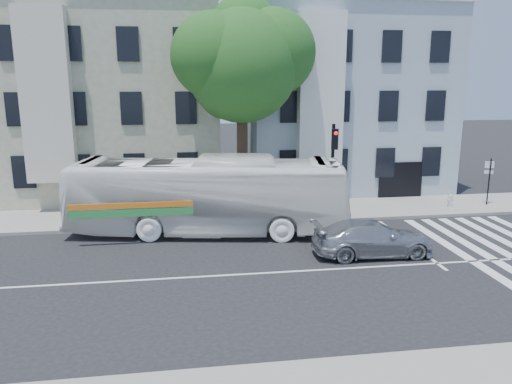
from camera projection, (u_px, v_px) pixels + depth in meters
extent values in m
plane|color=black|center=(271.00, 273.00, 18.22)|extent=(120.00, 120.00, 0.00)
cube|color=gray|center=(244.00, 213.00, 25.92)|extent=(80.00, 4.00, 0.15)
cube|color=gray|center=(116.00, 102.00, 30.44)|extent=(12.00, 10.00, 11.00)
cube|color=#9DB3BB|center=(337.00, 100.00, 32.43)|extent=(12.00, 10.00, 11.00)
cylinder|color=#2D2116|center=(242.00, 164.00, 25.83)|extent=(0.56, 0.56, 5.20)
sphere|color=#154319|center=(242.00, 66.00, 24.72)|extent=(5.60, 5.60, 5.60)
sphere|color=#154319|center=(272.00, 52.00, 25.18)|extent=(4.40, 4.40, 4.40)
sphere|color=#154319|center=(214.00, 55.00, 24.12)|extent=(4.20, 4.20, 4.20)
sphere|color=#154319|center=(245.00, 33.00, 25.54)|extent=(3.80, 3.80, 3.80)
sphere|color=#154319|center=(229.00, 87.00, 25.44)|extent=(3.40, 3.40, 3.40)
imported|color=white|center=(208.00, 195.00, 22.56)|extent=(4.95, 12.90, 3.51)
imported|color=#ACAEB3|center=(372.00, 238.00, 19.93)|extent=(2.06, 4.85, 1.40)
cylinder|color=black|center=(332.00, 174.00, 24.09)|extent=(0.16, 0.16, 4.82)
cube|color=black|center=(335.00, 139.00, 23.46)|extent=(0.39, 0.35, 0.98)
sphere|color=red|center=(336.00, 133.00, 23.27)|extent=(0.18, 0.18, 0.18)
cylinder|color=white|center=(333.00, 163.00, 23.82)|extent=(0.49, 0.20, 0.51)
cylinder|color=silver|center=(450.00, 201.00, 26.92)|extent=(0.22, 0.22, 0.56)
sphere|color=silver|center=(450.00, 196.00, 26.85)|extent=(0.20, 0.20, 0.20)
cylinder|color=silver|center=(450.00, 200.00, 26.91)|extent=(0.39, 0.21, 0.13)
cylinder|color=black|center=(489.00, 182.00, 27.08)|extent=(0.07, 0.07, 2.56)
cube|color=white|center=(490.00, 165.00, 26.97)|extent=(0.44, 0.22, 0.36)
cube|color=white|center=(489.00, 172.00, 27.06)|extent=(0.44, 0.22, 0.18)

